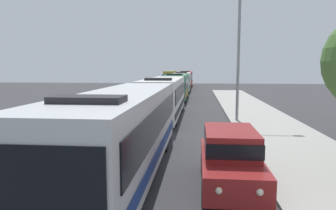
# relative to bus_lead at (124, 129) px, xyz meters

# --- Properties ---
(bus_lead) EXTENTS (2.58, 11.94, 3.21)m
(bus_lead) POSITION_rel_bus_lead_xyz_m (0.00, 0.00, 0.00)
(bus_lead) COLOR silver
(bus_lead) RESTS_ON ground_plane
(bus_second_in_line) EXTENTS (2.58, 12.16, 3.21)m
(bus_second_in_line) POSITION_rel_bus_lead_xyz_m (0.00, 13.35, 0.00)
(bus_second_in_line) COLOR silver
(bus_second_in_line) RESTS_ON ground_plane
(bus_middle) EXTENTS (2.58, 10.94, 3.21)m
(bus_middle) POSITION_rel_bus_lead_xyz_m (-0.00, 26.89, -0.00)
(bus_middle) COLOR #33724C
(bus_middle) RESTS_ON ground_plane
(bus_fourth_in_line) EXTENTS (2.58, 10.59, 3.21)m
(bus_fourth_in_line) POSITION_rel_bus_lead_xyz_m (-0.00, 40.08, -0.00)
(bus_fourth_in_line) COLOR silver
(bus_fourth_in_line) RESTS_ON ground_plane
(bus_rear) EXTENTS (2.58, 11.70, 3.21)m
(bus_rear) POSITION_rel_bus_lead_xyz_m (-0.00, 53.27, -0.00)
(bus_rear) COLOR maroon
(bus_rear) RESTS_ON ground_plane
(white_suv) EXTENTS (1.86, 4.65, 1.90)m
(white_suv) POSITION_rel_bus_lead_xyz_m (3.70, -0.80, -0.66)
(white_suv) COLOR maroon
(white_suv) RESTS_ON ground_plane
(box_truck_oncoming) EXTENTS (2.35, 7.35, 3.15)m
(box_truck_oncoming) POSITION_rel_bus_lead_xyz_m (-3.30, 53.49, 0.01)
(box_truck_oncoming) COLOR navy
(box_truck_oncoming) RESTS_ON ground_plane
(streetlamp_mid) EXTENTS (5.05, 0.28, 8.85)m
(streetlamp_mid) POSITION_rel_bus_lead_xyz_m (5.40, 11.69, 3.77)
(streetlamp_mid) COLOR gray
(streetlamp_mid) RESTS_ON sidewalk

